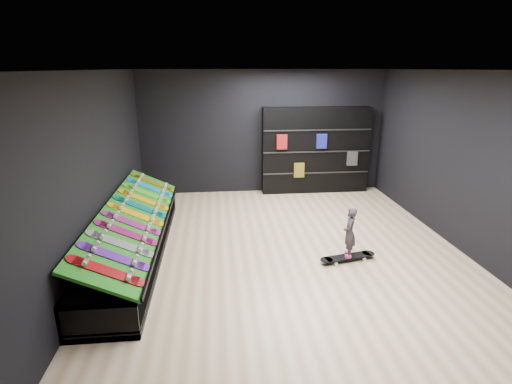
{
  "coord_description": "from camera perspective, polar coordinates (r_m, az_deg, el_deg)",
  "views": [
    {
      "loc": [
        -1.16,
        -6.27,
        3.04
      ],
      "look_at": [
        -0.5,
        0.2,
        1.0
      ],
      "focal_mm": 28.0,
      "sensor_mm": 36.0,
      "label": 1
    }
  ],
  "objects": [
    {
      "name": "floor",
      "position": [
        7.06,
        4.24,
        -8.13
      ],
      "size": [
        6.0,
        7.0,
        0.01
      ],
      "primitive_type": "cube",
      "color": "beige",
      "rests_on": "ground"
    },
    {
      "name": "ceiling",
      "position": [
        6.38,
        4.87,
        16.99
      ],
      "size": [
        6.0,
        7.0,
        0.01
      ],
      "primitive_type": "cube",
      "color": "white",
      "rests_on": "ground"
    },
    {
      "name": "wall_back",
      "position": [
        9.96,
        0.95,
        8.5
      ],
      "size": [
        6.0,
        0.02,
        3.0
      ],
      "primitive_type": "cube",
      "color": "black",
      "rests_on": "ground"
    },
    {
      "name": "wall_front",
      "position": [
        3.37,
        15.22,
        -10.36
      ],
      "size": [
        6.0,
        0.02,
        3.0
      ],
      "primitive_type": "cube",
      "color": "black",
      "rests_on": "ground"
    },
    {
      "name": "wall_left",
      "position": [
        6.72,
        -21.58,
        2.92
      ],
      "size": [
        0.02,
        7.0,
        3.0
      ],
      "primitive_type": "cube",
      "color": "black",
      "rests_on": "ground"
    },
    {
      "name": "wall_right",
      "position": [
        7.68,
        27.2,
        3.91
      ],
      "size": [
        0.02,
        7.0,
        3.0
      ],
      "primitive_type": "cube",
      "color": "black",
      "rests_on": "ground"
    },
    {
      "name": "display_rack",
      "position": [
        7.0,
        -16.88,
        -6.86
      ],
      "size": [
        0.9,
        4.5,
        0.5
      ],
      "primitive_type": null,
      "color": "black",
      "rests_on": "ground"
    },
    {
      "name": "turf_ramp",
      "position": [
        6.82,
        -16.81,
        -3.32
      ],
      "size": [
        0.92,
        4.5,
        0.46
      ],
      "primitive_type": "cube",
      "rotation": [
        0.0,
        0.44,
        0.0
      ],
      "color": "#15610F",
      "rests_on": "display_rack"
    },
    {
      "name": "back_shelving",
      "position": [
        10.1,
        8.47,
        5.92
      ],
      "size": [
        2.66,
        0.31,
        2.13
      ],
      "primitive_type": "cube",
      "color": "black",
      "rests_on": "ground"
    },
    {
      "name": "floor_skateboard",
      "position": [
        6.79,
        12.96,
        -9.22
      ],
      "size": [
        1.0,
        0.42,
        0.09
      ],
      "primitive_type": null,
      "rotation": [
        0.0,
        0.0,
        0.21
      ],
      "color": "black",
      "rests_on": "ground"
    },
    {
      "name": "child",
      "position": [
        6.67,
        13.13,
        -6.97
      ],
      "size": [
        0.19,
        0.22,
        0.5
      ],
      "primitive_type": "imported",
      "rotation": [
        0.0,
        0.0,
        -1.93
      ],
      "color": "black",
      "rests_on": "floor_skateboard"
    },
    {
      "name": "display_board_0",
      "position": [
        5.12,
        -20.54,
        -10.51
      ],
      "size": [
        0.93,
        0.22,
        0.5
      ],
      "primitive_type": null,
      "rotation": [
        0.0,
        0.44,
        0.0
      ],
      "color": "red",
      "rests_on": "turf_ramp"
    },
    {
      "name": "display_board_1",
      "position": [
        5.44,
        -19.58,
        -8.67
      ],
      "size": [
        0.93,
        0.22,
        0.5
      ],
      "primitive_type": null,
      "rotation": [
        0.0,
        0.44,
        0.0
      ],
      "color": "purple",
      "rests_on": "turf_ramp"
    },
    {
      "name": "display_board_2",
      "position": [
        5.78,
        -18.73,
        -7.03
      ],
      "size": [
        0.93,
        0.22,
        0.5
      ],
      "primitive_type": null,
      "rotation": [
        0.0,
        0.44,
        0.0
      ],
      "color": "black",
      "rests_on": "turf_ramp"
    },
    {
      "name": "display_board_3",
      "position": [
        6.12,
        -17.98,
        -5.58
      ],
      "size": [
        0.93,
        0.22,
        0.5
      ],
      "primitive_type": null,
      "rotation": [
        0.0,
        0.44,
        0.0
      ],
      "color": "#E5198C",
      "rests_on": "turf_ramp"
    },
    {
      "name": "display_board_4",
      "position": [
        6.46,
        -17.32,
        -4.28
      ],
      "size": [
        0.93,
        0.22,
        0.5
      ],
      "primitive_type": null,
      "rotation": [
        0.0,
        0.44,
        0.0
      ],
      "color": "#2626BF",
      "rests_on": "turf_ramp"
    },
    {
      "name": "display_board_5",
      "position": [
        6.81,
        -16.72,
        -3.1
      ],
      "size": [
        0.93,
        0.22,
        0.5
      ],
      "primitive_type": null,
      "rotation": [
        0.0,
        0.44,
        0.0
      ],
      "color": "orange",
      "rests_on": "turf_ramp"
    },
    {
      "name": "display_board_6",
      "position": [
        7.16,
        -16.18,
        -2.05
      ],
      "size": [
        0.93,
        0.22,
        0.5
      ],
      "primitive_type": null,
      "rotation": [
        0.0,
        0.44,
        0.0
      ],
      "color": "#0C8C99",
      "rests_on": "turf_ramp"
    },
    {
      "name": "display_board_7",
      "position": [
        7.52,
        -15.7,
        -1.09
      ],
      "size": [
        0.93,
        0.22,
        0.5
      ],
      "primitive_type": null,
      "rotation": [
        0.0,
        0.44,
        0.0
      ],
      "color": "yellow",
      "rests_on": "turf_ramp"
    },
    {
      "name": "display_board_8",
      "position": [
        7.87,
        -15.26,
        -0.22
      ],
      "size": [
        0.93,
        0.22,
        0.5
      ],
      "primitive_type": null,
      "rotation": [
        0.0,
        0.44,
        0.0
      ],
      "color": "green",
      "rests_on": "turf_ramp"
    },
    {
      "name": "display_board_9",
      "position": [
        8.23,
        -14.85,
        0.57
      ],
      "size": [
        0.93,
        0.22,
        0.5
      ],
      "primitive_type": null,
      "rotation": [
        0.0,
        0.44,
        0.0
      ],
      "color": "blue",
      "rests_on": "turf_ramp"
    },
    {
      "name": "display_board_10",
      "position": [
        8.59,
        -14.49,
        1.3
      ],
      "size": [
        0.93,
        0.22,
        0.5
      ],
      "primitive_type": null,
      "rotation": [
        0.0,
        0.44,
        0.0
      ],
      "color": "yellow",
      "rests_on": "turf_ramp"
    }
  ]
}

